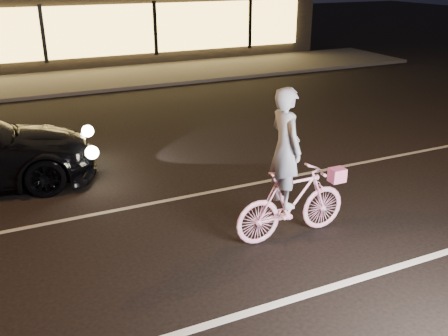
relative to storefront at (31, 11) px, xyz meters
name	(u,v)px	position (x,y,z in m)	size (l,w,h in m)	color
ground	(175,261)	(0.00, -18.97, -2.15)	(90.00, 90.00, 0.00)	black
lane_stripe_near	(217,322)	(0.00, -20.47, -2.14)	(60.00, 0.12, 0.01)	silver
lane_stripe_far	(137,206)	(0.00, -16.97, -2.14)	(60.00, 0.10, 0.01)	gray
sidewalk	(54,83)	(0.00, -5.97, -2.09)	(30.00, 4.00, 0.12)	#383533
storefront	(31,11)	(0.00, 0.00, 0.00)	(25.40, 8.42, 4.20)	black
cyclist	(290,187)	(1.89, -19.04, -1.28)	(1.94, 0.67, 2.45)	#FF4690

